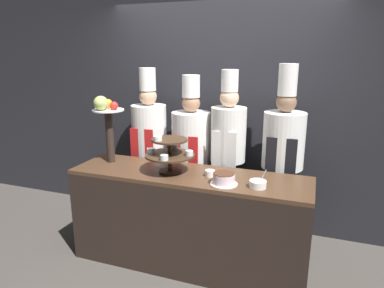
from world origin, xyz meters
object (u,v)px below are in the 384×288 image
Objects in this scene: serving_bowl_near at (258,184)px; chef_right at (283,156)px; fruit_pedestal at (107,117)px; cake_round at (224,179)px; chef_left at (150,144)px; cup_white at (210,173)px; tiered_stand at (169,152)px; chef_center_left at (191,151)px; chef_center_right at (228,150)px.

chef_right reaches higher than serving_bowl_near.
fruit_pedestal is 2.93× the size of cake_round.
chef_left is (0.17, 0.55, -0.39)m from fruit_pedestal.
fruit_pedestal reaches higher than cup_white.
tiered_stand reaches higher than cup_white.
chef_center_left is (0.66, 0.55, -0.43)m from fruit_pedestal.
chef_left reaches higher than serving_bowl_near.
chef_center_left is at bearing 127.01° from cake_round.
serving_bowl_near reaches higher than cake_round.
chef_left is at bearing 146.37° from cup_white.
chef_center_left is (-0.40, 0.59, 0.00)m from cup_white.
cup_white is at bearing -33.63° from chef_left.
chef_right is (1.62, 0.55, -0.38)m from fruit_pedestal.
cake_round is 1.29m from chef_left.
chef_right is (0.93, 0.62, -0.11)m from tiered_stand.
serving_bowl_near is 0.84m from chef_center_right.
fruit_pedestal is 0.37× the size of chef_center_right.
fruit_pedestal is 0.36× the size of chef_right.
chef_center_right is (0.38, 0.62, -0.10)m from tiered_stand.
chef_center_right is at bearing 120.92° from serving_bowl_near.
chef_right is at bearing 62.01° from cake_round.
cup_white is at bearing 164.09° from serving_bowl_near.
chef_left is 1.45m from chef_right.
chef_center_right reaches higher than serving_bowl_near.
serving_bowl_near is 1.51m from chef_left.
fruit_pedestal is 7.51× the size of cup_white.
serving_bowl_near is 0.09× the size of chef_right.
chef_left reaches higher than tiered_stand.
chef_right reaches higher than fruit_pedestal.
chef_left is 0.90m from chef_center_right.
fruit_pedestal reaches higher than tiered_stand.
chef_left is 0.50m from chef_center_left.
tiered_stand is 0.68× the size of fruit_pedestal.
tiered_stand is at bearing -146.36° from chef_right.
cake_round is 0.76m from chef_center_right.
tiered_stand is 0.84m from serving_bowl_near.
serving_bowl_near is (0.81, -0.10, -0.16)m from tiered_stand.
chef_right reaches higher than cake_round.
serving_bowl_near reaches higher than cup_white.
tiered_stand is at bearing -87.96° from chef_center_left.
fruit_pedestal is 0.69m from chef_left.
cake_round reaches higher than cup_white.
serving_bowl_near is 0.73m from chef_right.
chef_center_right is 0.55m from chef_right.
cake_round is at bearing -42.48° from cup_white.
tiered_stand is 0.74m from chef_center_right.
chef_center_left is at bearing -180.00° from chef_right.
chef_right reaches higher than cup_white.
cake_round is at bearing -174.72° from serving_bowl_near.
serving_bowl_near is 0.09× the size of chef_center_right.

